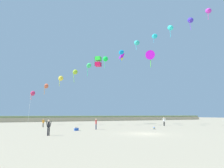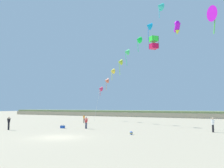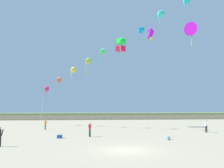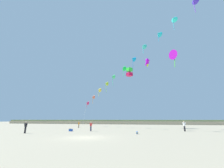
{
  "view_description": "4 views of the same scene",
  "coord_description": "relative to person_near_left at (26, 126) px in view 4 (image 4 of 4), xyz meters",
  "views": [
    {
      "loc": [
        -13.78,
        -20.26,
        2.27
      ],
      "look_at": [
        1.73,
        12.89,
        7.86
      ],
      "focal_mm": 32.0,
      "sensor_mm": 36.0,
      "label": 1
    },
    {
      "loc": [
        15.77,
        -18.28,
        3.01
      ],
      "look_at": [
        1.65,
        8.01,
        5.85
      ],
      "focal_mm": 38.0,
      "sensor_mm": 36.0,
      "label": 2
    },
    {
      "loc": [
        -2.86,
        -19.11,
        3.41
      ],
      "look_at": [
        -0.26,
        8.71,
        6.15
      ],
      "focal_mm": 38.0,
      "sensor_mm": 36.0,
      "label": 3
    },
    {
      "loc": [
        7.15,
        -16.57,
        2.0
      ],
      "look_at": [
        1.08,
        8.38,
        8.07
      ],
      "focal_mm": 24.0,
      "sensor_mm": 36.0,
      "label": 4
    }
  ],
  "objects": [
    {
      "name": "ground_plane",
      "position": [
        10.66,
        -2.66,
        -0.98
      ],
      "size": [
        240.0,
        240.0,
        0.0
      ],
      "primitive_type": "plane",
      "color": "tan"
    },
    {
      "name": "dune_ridge",
      "position": [
        10.66,
        46.84,
        -0.1
      ],
      "size": [
        120.0,
        8.41,
        1.78
      ],
      "color": "tan",
      "rests_on": "ground"
    },
    {
      "name": "person_near_left",
      "position": [
        0.0,
        0.0,
        0.0
      ],
      "size": [
        0.6,
        0.23,
        1.7
      ],
      "color": "black",
      "rests_on": "ground"
    },
    {
      "name": "person_near_right",
      "position": [
        23.57,
        9.45,
        0.01
      ],
      "size": [
        0.5,
        0.47,
        1.72
      ],
      "color": "black",
      "rests_on": "ground"
    },
    {
      "name": "person_mid_center",
      "position": [
        7.82,
        6.21,
        -0.04
      ],
      "size": [
        0.43,
        0.49,
        1.63
      ],
      "color": "#282D4C",
      "rests_on": "ground"
    },
    {
      "name": "person_far_left",
      "position": [
        1.12,
        15.26,
        -0.11
      ],
      "size": [
        0.53,
        0.22,
        1.51
      ],
      "color": "#726656",
      "rests_on": "ground"
    },
    {
      "name": "kite_banner_string",
      "position": [
        13.76,
        12.68,
        13.44
      ],
      "size": [
        30.27,
        24.01,
        22.41
      ],
      "color": "#CE2C5D"
    },
    {
      "name": "large_kite_low_lead",
      "position": [
        18.06,
        17.02,
        14.9
      ],
      "size": [
        1.52,
        1.55,
        2.29
      ],
      "color": "#B711D6"
    },
    {
      "name": "large_kite_mid_trail",
      "position": [
        13.22,
        19.68,
        13.57
      ],
      "size": [
        1.81,
        1.81,
        2.27
      ],
      "color": "#D01041"
    },
    {
      "name": "large_kite_high_solo",
      "position": [
        23.88,
        13.75,
        14.89
      ],
      "size": [
        2.21,
        2.27,
        4.08
      ],
      "color": "#C313CA"
    },
    {
      "name": "beach_cooler",
      "position": [
        4.51,
        5.26,
        -0.77
      ],
      "size": [
        0.58,
        0.41,
        0.46
      ],
      "color": "blue",
      "rests_on": "ground"
    },
    {
      "name": "beach_ball",
      "position": [
        16.04,
        2.75,
        -0.8
      ],
      "size": [
        0.36,
        0.36,
        0.36
      ],
      "color": "blue",
      "rests_on": "ground"
    }
  ]
}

